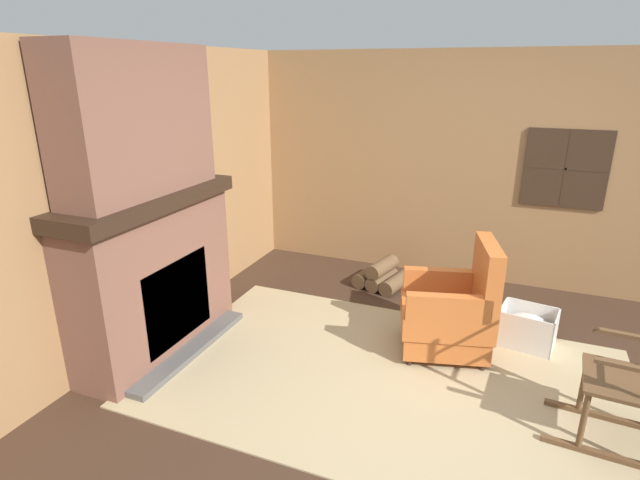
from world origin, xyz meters
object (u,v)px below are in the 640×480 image
armchair (451,313)px  oil_lamp_vase (88,192)px  laundry_basket (527,328)px  decorative_plate_on_mantel (145,174)px  rocking_chair (634,383)px  firewood_stack (382,276)px  storage_case (174,174)px

armchair → oil_lamp_vase: oil_lamp_vase is taller
laundry_basket → oil_lamp_vase: 3.52m
laundry_basket → decorative_plate_on_mantel: 3.31m
laundry_basket → rocking_chair: bearing=-61.1°
firewood_stack → decorative_plate_on_mantel: (-1.43, -1.77, 1.32)m
armchair → laundry_basket: 0.71m
firewood_stack → decorative_plate_on_mantel: 2.63m
decorative_plate_on_mantel → rocking_chair: bearing=0.7°
oil_lamp_vase → storage_case: (0.00, 0.89, -0.04)m
oil_lamp_vase → decorative_plate_on_mantel: 0.58m
rocking_chair → storage_case: storage_case is taller
decorative_plate_on_mantel → laundry_basket: bearing=20.3°
firewood_stack → rocking_chair: bearing=-40.8°
firewood_stack → oil_lamp_vase: (-1.41, -2.34, 1.31)m
armchair → oil_lamp_vase: 2.82m
oil_lamp_vase → storage_case: 0.89m
firewood_stack → laundry_basket: bearing=-26.1°
firewood_stack → storage_case: storage_case is taller
oil_lamp_vase → armchair: bearing=29.6°
firewood_stack → laundry_basket: 1.60m
firewood_stack → storage_case: 2.39m
laundry_basket → storage_case: storage_case is taller
rocking_chair → laundry_basket: size_ratio=2.74×
laundry_basket → oil_lamp_vase: oil_lamp_vase is taller
rocking_chair → armchair: bearing=-26.1°
rocking_chair → decorative_plate_on_mantel: size_ratio=5.41×
armchair → decorative_plate_on_mantel: bearing=2.5°
armchair → laundry_basket: armchair is taller
laundry_basket → storage_case: (-2.85, -0.75, 1.21)m
firewood_stack → laundry_basket: (1.43, -0.70, 0.05)m
storage_case → decorative_plate_on_mantel: bearing=-93.7°
laundry_basket → storage_case: size_ratio=1.92×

